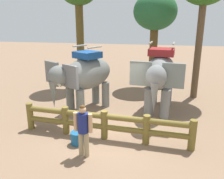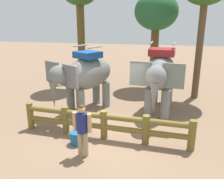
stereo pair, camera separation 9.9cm
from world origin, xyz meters
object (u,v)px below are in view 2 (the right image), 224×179
at_px(tree_far_right, 156,14).
at_px(feed_bucket, 77,138).
at_px(log_fence, 104,123).
at_px(tourist_woman_in_black, 82,127).
at_px(elephant_near_left, 85,76).
at_px(elephant_center, 160,75).

distance_m(tree_far_right, feed_bucket, 8.92).
height_order(log_fence, tourist_woman_in_black, tourist_woman_in_black).
bearing_deg(log_fence, tree_far_right, 78.61).
relative_size(log_fence, tree_far_right, 1.11).
relative_size(elephant_near_left, elephant_center, 0.94).
bearing_deg(tree_far_right, feed_bucket, -106.35).
distance_m(elephant_center, tourist_woman_in_black, 4.70).
distance_m(elephant_near_left, tourist_woman_in_black, 3.81).
relative_size(log_fence, feed_bucket, 12.53).
xyz_separation_m(tree_far_right, feed_bucket, (-2.23, -7.61, -4.10)).
relative_size(log_fence, elephant_near_left, 1.78).
distance_m(log_fence, elephant_center, 3.60).
bearing_deg(tourist_woman_in_black, feed_bucket, 122.46).
xyz_separation_m(elephant_near_left, elephant_center, (3.29, 0.47, 0.09)).
height_order(tourist_woman_in_black, tree_far_right, tree_far_right).
relative_size(log_fence, tourist_woman_in_black, 3.63).
distance_m(tourist_woman_in_black, tree_far_right, 9.10).
height_order(log_fence, elephant_center, elephant_center).
relative_size(tourist_woman_in_black, feed_bucket, 3.45).
xyz_separation_m(log_fence, tourist_woman_in_black, (-0.38, -1.21, 0.38)).
distance_m(log_fence, elephant_near_left, 2.99).
distance_m(log_fence, tourist_woman_in_black, 1.32).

